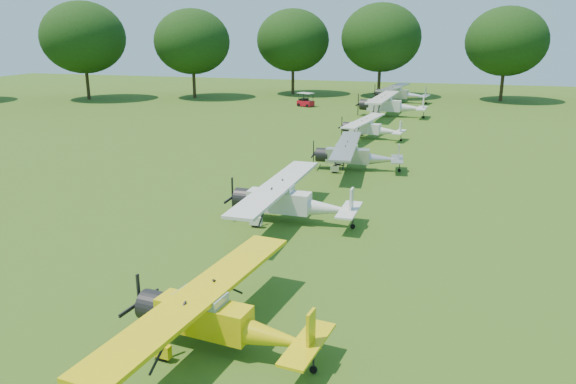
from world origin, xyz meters
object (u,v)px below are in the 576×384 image
(aircraft_3, at_px, (289,199))
(aircraft_5, at_px, (370,127))
(aircraft_6, at_px, (389,104))
(golf_cart, at_px, (305,102))
(aircraft_2, at_px, (217,315))
(aircraft_7, at_px, (399,92))
(aircraft_4, at_px, (354,154))

(aircraft_3, distance_m, aircraft_5, 23.39)
(aircraft_5, height_order, aircraft_6, aircraft_6)
(aircraft_6, bearing_deg, aircraft_5, -87.63)
(aircraft_3, height_order, golf_cart, aircraft_3)
(aircraft_3, xyz_separation_m, aircraft_5, (0.88, 23.38, -0.17))
(aircraft_2, xyz_separation_m, golf_cart, (-10.87, 54.38, -0.59))
(aircraft_7, relative_size, golf_cart, 5.08)
(aircraft_2, bearing_deg, golf_cart, 108.93)
(aircraft_2, xyz_separation_m, aircraft_4, (0.32, 23.55, -0.01))
(aircraft_4, bearing_deg, aircraft_5, 87.68)
(aircraft_3, xyz_separation_m, golf_cart, (-9.77, 42.51, -0.66))
(aircraft_4, xyz_separation_m, aircraft_6, (-0.25, 25.21, 0.26))
(aircraft_4, height_order, aircraft_6, aircraft_6)
(aircraft_2, height_order, aircraft_3, aircraft_3)
(aircraft_6, bearing_deg, aircraft_2, -86.47)
(aircraft_5, distance_m, golf_cart, 21.90)
(aircraft_6, distance_m, aircraft_7, 12.58)
(aircraft_6, relative_size, aircraft_7, 1.06)
(aircraft_4, height_order, aircraft_5, aircraft_4)
(aircraft_2, bearing_deg, aircraft_4, 96.84)
(aircraft_3, distance_m, aircraft_6, 36.92)
(aircraft_6, xyz_separation_m, aircraft_7, (-0.02, 12.58, -0.08))
(aircraft_5, relative_size, aircraft_6, 0.75)
(aircraft_3, bearing_deg, golf_cart, 104.59)
(aircraft_6, height_order, aircraft_7, aircraft_6)
(aircraft_7, xyz_separation_m, golf_cart, (-10.92, -6.97, -0.76))
(aircraft_4, relative_size, aircraft_7, 0.87)
(aircraft_2, height_order, aircraft_7, aircraft_7)
(aircraft_3, relative_size, aircraft_7, 0.92)
(golf_cart, bearing_deg, aircraft_7, 56.51)
(aircraft_2, distance_m, aircraft_4, 23.56)
(aircraft_6, bearing_deg, aircraft_4, -85.82)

